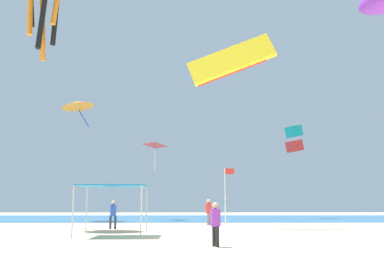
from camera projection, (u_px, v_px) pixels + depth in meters
The scene contains 11 objects.
ground at pixel (189, 240), 18.76m from camera, with size 110.00×110.00×0.10m, color beige.
ocean_strip at pixel (187, 218), 45.43m from camera, with size 110.00×22.10×0.03m, color #28608C.
canopy_tent at pixel (113, 188), 20.70m from camera, with size 3.20×2.79×2.48m.
person_near_tent at pixel (216, 221), 15.58m from camera, with size 0.39×0.42×1.63m.
person_leftmost at pixel (209, 210), 31.17m from camera, with size 0.45×0.48×1.89m.
person_central at pixel (113, 212), 26.35m from camera, with size 0.44×0.42×1.76m.
banner_flag at pixel (226, 193), 25.27m from camera, with size 0.61×0.06×3.70m.
kite_diamond_red at pixel (155, 147), 41.66m from camera, with size 2.57×2.57×2.61m.
kite_box_teal at pixel (294, 139), 46.61m from camera, with size 2.00×1.89×3.11m.
kite_delta_orange at pixel (78, 104), 40.24m from camera, with size 3.59×3.56×2.56m.
kite_parafoil_yellow at pixel (231, 60), 29.83m from camera, with size 6.38×1.55×3.91m.
Camera 1 is at (-0.16, -19.32, 1.59)m, focal length 39.10 mm.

